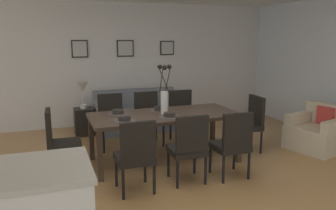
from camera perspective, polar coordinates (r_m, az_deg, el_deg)
name	(u,v)px	position (r m, az deg, el deg)	size (l,w,h in m)	color
ground_plane	(162,179)	(4.65, -1.00, -12.31)	(9.00, 9.00, 0.00)	#A87A47
back_wall_panel	(113,64)	(7.43, -9.20, 6.80)	(9.00, 0.10, 2.60)	silver
dining_table	(164,118)	(5.08, -0.60, -2.22)	(2.20, 0.99, 0.74)	#3D2D23
dining_chair_near_left	(136,153)	(4.09, -5.42, -8.04)	(0.45, 0.45, 0.92)	black
dining_chair_near_right	(112,118)	(5.84, -9.48, -2.23)	(0.44, 0.44, 0.92)	black
dining_chair_far_left	(189,145)	(4.35, 3.54, -6.79)	(0.46, 0.46, 0.92)	black
dining_chair_far_right	(148,116)	(5.98, -3.38, -1.80)	(0.45, 0.45, 0.92)	black
dining_chair_mid_left	(233,142)	(4.58, 10.87, -6.08)	(0.44, 0.44, 0.92)	black
dining_chair_mid_right	(182,113)	(6.16, 2.42, -1.39)	(0.46, 0.46, 0.92)	black
dining_chair_head_west	(58,139)	(4.84, -18.01, -5.48)	(0.46, 0.46, 0.92)	black
dining_chair_head_east	(250,121)	(5.75, 13.63, -2.62)	(0.46, 0.46, 0.92)	black
centerpiece_vase	(164,95)	(5.02, -0.61, 1.66)	(0.21, 0.23, 0.73)	silver
placemat_near_left	(124,121)	(4.69, -7.35, -2.61)	(0.32, 0.32, 0.01)	#4C4742
bowl_near_left	(124,118)	(4.68, -7.37, -2.17)	(0.17, 0.17, 0.07)	#2D2826
placemat_near_right	(118,114)	(5.11, -8.44, -1.48)	(0.32, 0.32, 0.01)	#4C4742
bowl_near_right	(118,111)	(5.10, -8.45, -1.07)	(0.17, 0.17, 0.07)	#2D2826
placemat_far_left	(170,117)	(4.86, 0.26, -2.00)	(0.32, 0.32, 0.01)	#4C4742
bowl_far_left	(170,114)	(4.86, 0.26, -1.58)	(0.17, 0.17, 0.07)	#2D2826
placemat_far_right	(160,111)	(5.27, -1.40, -0.96)	(0.32, 0.32, 0.01)	#4C4742
bowl_far_right	(160,108)	(5.27, -1.40, -0.57)	(0.17, 0.17, 0.07)	#2D2826
sofa	(138,116)	(6.99, -5.07, -1.84)	(1.74, 0.84, 0.80)	slate
side_table	(84,122)	(6.78, -13.96, -2.73)	(0.36, 0.36, 0.52)	black
table_lamp	(82,89)	(6.66, -14.22, 2.56)	(0.22, 0.22, 0.51)	beige
armchair	(318,133)	(6.27, 24.00, -4.28)	(0.98, 0.98, 0.75)	beige
framed_picture_left	(80,49)	(7.25, -14.66, 9.14)	(0.33, 0.03, 0.36)	black
framed_picture_center	(125,48)	(7.40, -7.21, 9.45)	(0.36, 0.03, 0.35)	black
framed_picture_right	(167,48)	(7.66, -0.16, 9.60)	(0.32, 0.03, 0.31)	black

